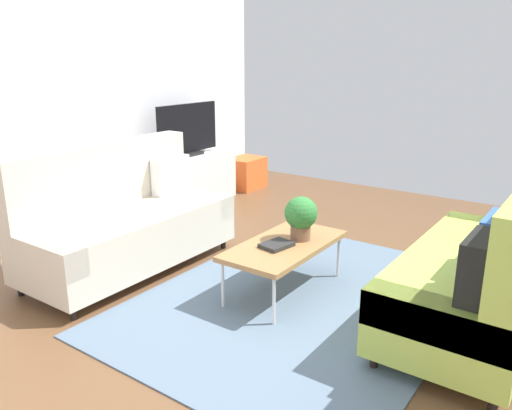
# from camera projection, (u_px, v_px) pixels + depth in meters

# --- Properties ---
(ground_plane) EXTENTS (7.68, 7.68, 0.00)m
(ground_plane) POSITION_uv_depth(u_px,v_px,m) (283.00, 304.00, 3.91)
(ground_plane) COLOR brown
(wall_far) EXTENTS (6.40, 0.12, 2.90)m
(wall_far) POSITION_uv_depth(u_px,v_px,m) (49.00, 96.00, 5.05)
(wall_far) COLOR silver
(wall_far) RESTS_ON ground_plane
(area_rug) EXTENTS (2.90, 2.20, 0.01)m
(area_rug) POSITION_uv_depth(u_px,v_px,m) (302.00, 300.00, 3.96)
(area_rug) COLOR slate
(area_rug) RESTS_ON ground_plane
(couch_beige) EXTENTS (1.91, 0.85, 1.10)m
(couch_beige) POSITION_uv_depth(u_px,v_px,m) (126.00, 220.00, 4.47)
(couch_beige) COLOR beige
(couch_beige) RESTS_ON ground_plane
(couch_green) EXTENTS (1.90, 0.84, 1.10)m
(couch_green) POSITION_uv_depth(u_px,v_px,m) (485.00, 271.00, 3.42)
(couch_green) COLOR #A3BC4C
(couch_green) RESTS_ON ground_plane
(coffee_table) EXTENTS (1.10, 0.56, 0.42)m
(coffee_table) POSITION_uv_depth(u_px,v_px,m) (285.00, 246.00, 4.00)
(coffee_table) COLOR #9E7042
(coffee_table) RESTS_ON ground_plane
(tv_console) EXTENTS (1.40, 0.44, 0.64)m
(tv_console) POSITION_uv_depth(u_px,v_px,m) (189.00, 180.00, 6.45)
(tv_console) COLOR silver
(tv_console) RESTS_ON ground_plane
(tv) EXTENTS (1.00, 0.20, 0.64)m
(tv) POSITION_uv_depth(u_px,v_px,m) (188.00, 130.00, 6.26)
(tv) COLOR black
(tv) RESTS_ON tv_console
(storage_trunk) EXTENTS (0.52, 0.40, 0.44)m
(storage_trunk) POSITION_uv_depth(u_px,v_px,m) (246.00, 173.00, 7.28)
(storage_trunk) COLOR orange
(storage_trunk) RESTS_ON ground_plane
(potted_plant) EXTENTS (0.26, 0.26, 0.35)m
(potted_plant) POSITION_uv_depth(u_px,v_px,m) (301.00, 216.00, 4.02)
(potted_plant) COLOR brown
(potted_plant) RESTS_ON coffee_table
(table_book_0) EXTENTS (0.27, 0.22, 0.03)m
(table_book_0) POSITION_uv_depth(u_px,v_px,m) (277.00, 245.00, 3.91)
(table_book_0) COLOR #262626
(table_book_0) RESTS_ON coffee_table
(vase_0) EXTENTS (0.11, 0.11, 0.15)m
(vase_0) POSITION_uv_depth(u_px,v_px,m) (150.00, 156.00, 5.91)
(vase_0) COLOR #B24C4C
(vase_0) RESTS_ON tv_console
(bottle_0) EXTENTS (0.05, 0.05, 0.21)m
(bottle_0) POSITION_uv_depth(u_px,v_px,m) (166.00, 152.00, 5.98)
(bottle_0) COLOR orange
(bottle_0) RESTS_ON tv_console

